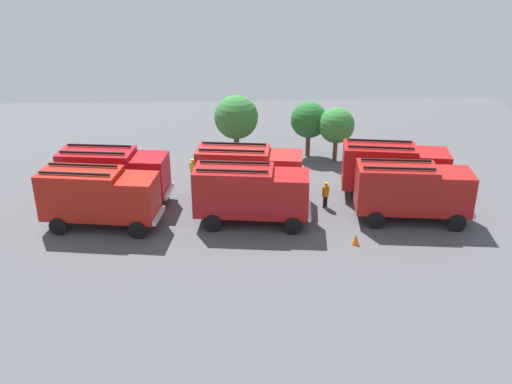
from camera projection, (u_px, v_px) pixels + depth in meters
The scene contains 15 objects.
ground_plane at pixel (256, 211), 37.26m from camera, with size 55.64×55.64×0.00m, color #4C4C51.
fire_truck_0 at pixel (99, 195), 34.41m from camera, with size 7.47×3.56×3.88m.
fire_truck_1 at pixel (251, 192), 34.83m from camera, with size 7.43×3.42×3.88m.
fire_truck_2 at pixel (412, 190), 35.18m from camera, with size 7.43×3.40×3.88m.
fire_truck_3 at pixel (114, 173), 37.67m from camera, with size 7.44×3.45×3.88m.
fire_truck_4 at pixel (249, 171), 38.02m from camera, with size 7.45×3.48×3.88m.
fire_truck_5 at pixel (394, 168), 38.53m from camera, with size 7.49×3.64×3.88m.
firefighter_0 at pixel (193, 169), 41.67m from camera, with size 0.46×0.47×1.65m.
firefighter_1 at pixel (326, 193), 37.42m from camera, with size 0.47×0.46×1.79m.
tree_0 at pixel (236, 117), 44.33m from camera, with size 3.45×3.45×5.35m.
tree_1 at pixel (309, 120), 45.55m from camera, with size 2.93×2.93×4.54m.
tree_2 at pixel (336, 125), 44.57m from camera, with size 2.84×2.84×4.40m.
traffic_cone_0 at pixel (346, 177), 41.63m from camera, with size 0.51×0.51×0.73m, color #F2600C.
traffic_cone_1 at pixel (356, 239), 33.11m from camera, with size 0.46×0.46×0.66m, color #F2600C.
traffic_cone_2 at pixel (365, 181), 41.01m from camera, with size 0.52×0.52×0.74m, color #F2600C.
Camera 1 is at (-1.38, -33.44, 16.42)m, focal length 39.74 mm.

